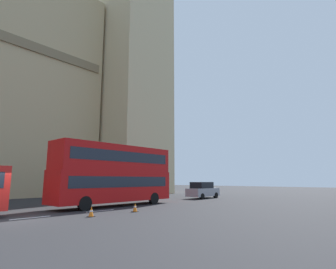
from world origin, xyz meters
name	(u,v)px	position (x,y,z in m)	size (l,w,h in m)	color
ground_plane	(6,220)	(0.00, 0.00, 0.00)	(160.00, 160.00, 0.00)	#262628
double_decker_bus	(115,172)	(8.51, 2.00, 2.71)	(10.60, 2.54, 4.90)	#B20F0F
sedan_lead	(203,190)	(21.02, 1.94, 0.91)	(4.40, 1.86, 1.85)	gray
traffic_cone_west	(91,212)	(3.73, -2.16, 0.28)	(0.36, 0.36, 0.58)	black
traffic_cone_middle	(135,208)	(7.03, -2.22, 0.28)	(0.36, 0.36, 0.58)	black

